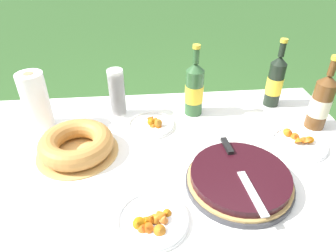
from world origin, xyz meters
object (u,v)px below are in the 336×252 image
(berry_tart, at_px, (239,179))
(cider_bottle_amber, at_px, (321,102))
(serving_knife, at_px, (238,166))
(juice_bottle_red, at_px, (275,81))
(paper_towel_roll, at_px, (36,101))
(bundt_cake, at_px, (76,144))
(snack_plate_left, at_px, (152,124))
(cider_bottle_green, at_px, (194,89))
(snack_plate_near, at_px, (153,220))
(cup_stack, at_px, (117,93))
(snack_plate_far, at_px, (299,143))

(berry_tart, height_order, cider_bottle_amber, cider_bottle_amber)
(serving_knife, xyz_separation_m, juice_bottle_red, (0.32, 0.50, 0.06))
(cider_bottle_amber, relative_size, paper_towel_roll, 1.29)
(paper_towel_roll, bearing_deg, bundt_cake, -47.83)
(snack_plate_left, bearing_deg, cider_bottle_green, 26.46)
(snack_plate_left, bearing_deg, juice_bottle_red, 13.57)
(serving_knife, relative_size, snack_plate_near, 1.68)
(cup_stack, bearing_deg, snack_plate_far, -22.46)
(serving_knife, height_order, snack_plate_near, serving_knife)
(cup_stack, distance_m, cider_bottle_amber, 0.89)
(berry_tart, bearing_deg, juice_bottle_red, 59.17)
(cider_bottle_green, xyz_separation_m, snack_plate_near, (-0.22, -0.62, -0.11))
(snack_plate_left, relative_size, paper_towel_roll, 0.81)
(snack_plate_left, bearing_deg, snack_plate_near, -92.37)
(cup_stack, xyz_separation_m, cider_bottle_amber, (0.87, -0.18, 0.01))
(snack_plate_far, xyz_separation_m, paper_towel_roll, (-1.08, 0.24, 0.12))
(bundt_cake, xyz_separation_m, cider_bottle_amber, (1.02, 0.10, 0.08))
(cider_bottle_green, distance_m, snack_plate_near, 0.67)
(cider_bottle_green, relative_size, snack_plate_near, 1.49)
(snack_plate_left, xyz_separation_m, snack_plate_far, (0.59, -0.19, -0.00))
(cider_bottle_green, relative_size, juice_bottle_red, 1.00)
(cider_bottle_amber, bearing_deg, snack_plate_left, 175.07)
(paper_towel_roll, bearing_deg, serving_knife, -27.94)
(snack_plate_far, bearing_deg, serving_knife, -151.63)
(snack_plate_left, bearing_deg, serving_knife, -51.94)
(bundt_cake, distance_m, cup_stack, 0.32)
(snack_plate_far, bearing_deg, snack_plate_left, 162.19)
(cider_bottle_amber, bearing_deg, serving_knife, -146.08)
(serving_knife, distance_m, bundt_cake, 0.62)
(berry_tart, xyz_separation_m, serving_knife, (-0.00, 0.03, 0.04))
(berry_tart, distance_m, paper_towel_roll, 0.89)
(serving_knife, height_order, snack_plate_far, serving_knife)
(cider_bottle_green, bearing_deg, berry_tart, -80.51)
(serving_knife, height_order, cider_bottle_green, cider_bottle_green)
(snack_plate_near, bearing_deg, cider_bottle_amber, 31.57)
(snack_plate_far, bearing_deg, snack_plate_near, -151.85)
(cup_stack, xyz_separation_m, snack_plate_far, (0.74, -0.31, -0.10))
(serving_knife, distance_m, snack_plate_near, 0.35)
(cup_stack, distance_m, cider_bottle_green, 0.35)
(juice_bottle_red, distance_m, snack_plate_near, 0.92)
(juice_bottle_red, bearing_deg, bundt_cake, -161.44)
(snack_plate_near, bearing_deg, bundt_cake, 127.69)
(serving_knife, bearing_deg, paper_towel_roll, -122.86)
(snack_plate_far, bearing_deg, cider_bottle_amber, 44.77)
(berry_tart, xyz_separation_m, cider_bottle_amber, (0.44, 0.33, 0.10))
(cider_bottle_amber, relative_size, snack_plate_far, 1.47)
(snack_plate_left, height_order, snack_plate_far, snack_plate_left)
(serving_knife, distance_m, cup_stack, 0.64)
(juice_bottle_red, bearing_deg, cider_bottle_amber, -59.89)
(berry_tart, relative_size, cider_bottle_amber, 1.13)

